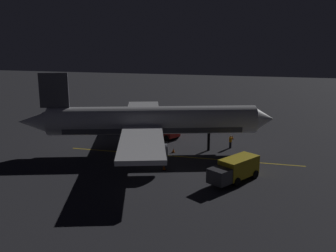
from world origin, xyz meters
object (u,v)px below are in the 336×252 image
airliner (148,122)px  traffic_cone_near_left (232,137)px  traffic_cone_near_right (173,151)px  baggage_truck (235,170)px  traffic_cone_under_wing (164,168)px  ground_crew_worker (230,142)px  catering_truck (161,128)px

airliner → traffic_cone_near_left: size_ratio=59.14×
traffic_cone_near_right → baggage_truck: bearing=45.0°
baggage_truck → traffic_cone_under_wing: 8.25m
airliner → ground_crew_worker: bearing=110.0°
baggage_truck → traffic_cone_near_left: baggage_truck is taller
catering_truck → ground_crew_worker: (3.49, 10.36, -0.46)m
baggage_truck → traffic_cone_near_right: 11.74m
catering_truck → traffic_cone_near_right: (7.05, 3.29, -1.10)m
baggage_truck → traffic_cone_near_left: size_ratio=11.45×
airliner → catering_truck: 7.69m
baggage_truck → ground_crew_worker: bearing=-174.2°
airliner → traffic_cone_near_right: (-0.19, 3.25, -3.70)m
traffic_cone_under_wing → traffic_cone_near_left: bearing=155.2°
airliner → ground_crew_worker: 11.40m
traffic_cone_near_right → airliner: bearing=-86.7°
baggage_truck → catering_truck: catering_truck is taller
traffic_cone_near_right → traffic_cone_near_left: bearing=139.0°
ground_crew_worker → traffic_cone_near_left: size_ratio=3.16×
catering_truck → traffic_cone_under_wing: 14.13m
catering_truck → traffic_cone_near_left: 10.49m
baggage_truck → traffic_cone_near_left: bearing=-175.9°
traffic_cone_near_left → traffic_cone_near_right: bearing=-41.0°
airliner → catering_truck: (-7.23, -0.04, -2.60)m
baggage_truck → catering_truck: size_ratio=0.96×
baggage_truck → traffic_cone_under_wing: bearing=-101.9°
baggage_truck → traffic_cone_near_left: 16.51m
traffic_cone_near_left → traffic_cone_under_wing: size_ratio=1.00×
baggage_truck → traffic_cone_near_right: baggage_truck is taller
traffic_cone_near_right → traffic_cone_under_wing: (6.59, 0.26, 0.00)m
ground_crew_worker → traffic_cone_near_right: 7.94m
traffic_cone_near_left → airliner: bearing=-51.1°
airliner → catering_truck: size_ratio=4.94×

